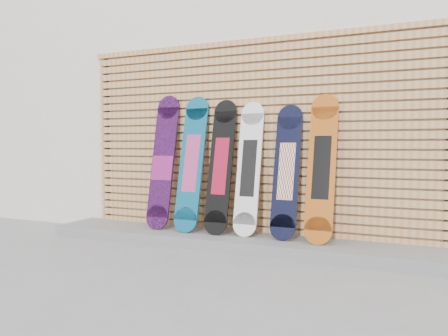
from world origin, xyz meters
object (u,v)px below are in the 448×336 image
at_px(snowboard_4, 287,171).
at_px(snowboard_5, 322,167).
at_px(snowboard_3, 249,168).
at_px(snowboard_0, 163,162).
at_px(snowboard_1, 192,163).
at_px(snowboard_2, 221,166).

height_order(snowboard_4, snowboard_5, snowboard_5).
relative_size(snowboard_3, snowboard_4, 1.03).
xyz_separation_m(snowboard_0, snowboard_3, (1.08, 0.02, -0.05)).
xyz_separation_m(snowboard_4, snowboard_5, (0.37, -0.02, 0.05)).
bearing_deg(snowboard_1, snowboard_0, 177.94).
xyz_separation_m(snowboard_0, snowboard_4, (1.51, 0.01, -0.07)).
distance_m(snowboard_0, snowboard_5, 1.88).
xyz_separation_m(snowboard_1, snowboard_3, (0.69, 0.03, -0.04)).
distance_m(snowboard_0, snowboard_1, 0.39).
distance_m(snowboard_0, snowboard_4, 1.51).
bearing_deg(snowboard_3, snowboard_1, -177.26).
bearing_deg(snowboard_5, snowboard_4, 176.67).
height_order(snowboard_3, snowboard_4, snowboard_3).
height_order(snowboard_2, snowboard_3, snowboard_2).
bearing_deg(snowboard_0, snowboard_1, -2.06).
bearing_deg(snowboard_2, snowboard_3, 3.81).
height_order(snowboard_0, snowboard_4, snowboard_0).
bearing_deg(snowboard_2, snowboard_5, -0.61).
distance_m(snowboard_3, snowboard_4, 0.43).
relative_size(snowboard_3, snowboard_5, 0.97).
bearing_deg(snowboard_3, snowboard_2, -176.19).
distance_m(snowboard_1, snowboard_2, 0.36).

